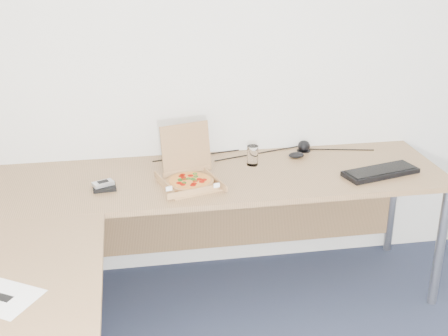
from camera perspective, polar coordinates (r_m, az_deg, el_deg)
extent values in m
cube|color=olive|center=(3.16, -1.26, -1.00)|extent=(2.50, 0.70, 0.03)
cylinder|color=gray|center=(3.91, 15.79, -2.99)|extent=(0.05, 0.05, 0.70)
cube|color=#AA7B4B|center=(3.04, -3.26, -1.61)|extent=(0.27, 0.27, 0.01)
cube|color=#AA7B4B|center=(3.13, -3.64, 1.82)|extent=(0.27, 0.05, 0.27)
cylinder|color=#B87840|center=(3.04, -3.27, -1.38)|extent=(0.24, 0.24, 0.02)
cylinder|color=#B74522|center=(3.03, -3.27, -1.18)|extent=(0.21, 0.21, 0.00)
cylinder|color=white|center=(3.29, 2.74, 1.21)|extent=(0.06, 0.06, 0.11)
cube|color=black|center=(3.28, 14.71, -0.38)|extent=(0.43, 0.24, 0.03)
ellipsoid|color=black|center=(3.42, 6.92, 1.23)|extent=(0.10, 0.08, 0.03)
cube|color=black|center=(3.06, -11.35, -1.81)|extent=(0.12, 0.10, 0.02)
cube|color=#B2B5BA|center=(3.05, -11.47, -1.46)|extent=(0.12, 0.09, 0.02)
ellipsoid|color=black|center=(3.52, 7.64, 2.15)|extent=(0.08, 0.08, 0.07)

